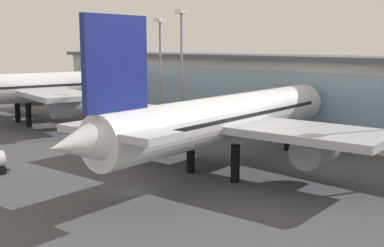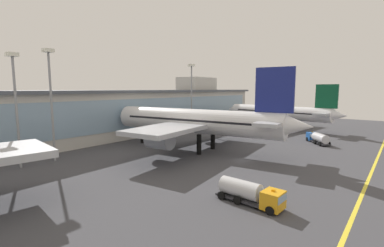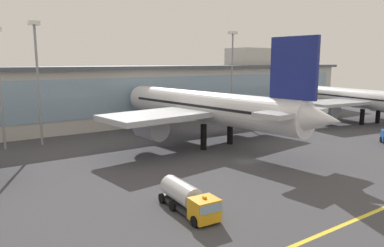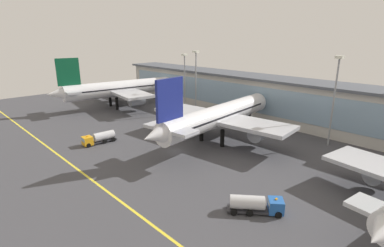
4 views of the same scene
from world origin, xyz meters
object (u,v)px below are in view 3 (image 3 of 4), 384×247
baggage_tug_near (189,199)px  apron_light_mast_east (37,65)px  apron_light_mast_west (232,63)px  airliner_far_right (362,99)px  airliner_near_right (206,107)px

baggage_tug_near → apron_light_mast_east: size_ratio=0.40×
baggage_tug_near → apron_light_mast_west: apron_light_mast_west is taller
airliner_far_right → apron_light_mast_east: bearing=83.7°
airliner_far_right → apron_light_mast_west: apron_light_mast_west is taller
airliner_near_right → apron_light_mast_east: bearing=50.8°
airliner_near_right → baggage_tug_near: (-20.73, -24.98, -5.51)m
airliner_far_right → apron_light_mast_east: size_ratio=2.09×
airliner_far_right → baggage_tug_near: bearing=116.3°
apron_light_mast_west → baggage_tug_near: bearing=-134.7°
apron_light_mast_west → apron_light_mast_east: bearing=-177.9°
apron_light_mast_west → apron_light_mast_east: (-48.29, -1.81, -0.25)m
airliner_near_right → apron_light_mast_east: 31.87m
airliner_far_right → apron_light_mast_west: 34.53m
baggage_tug_near → apron_light_mast_west: bearing=138.8°
airliner_near_right → apron_light_mast_east: apron_light_mast_east is taller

